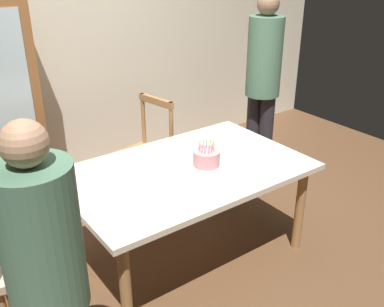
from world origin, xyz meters
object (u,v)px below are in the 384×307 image
(birthday_cake, at_px, (207,159))
(person_guest, at_px, (263,78))
(plate_far_side, at_px, (158,159))
(dining_table, at_px, (186,178))
(plate_near_celebrant, at_px, (147,203))
(chair_spindle_back, at_px, (144,155))
(chair_upholstered, at_px, (9,253))
(person_celebrant, at_px, (48,278))

(birthday_cake, height_order, person_guest, person_guest)
(birthday_cake, xyz_separation_m, plate_far_side, (-0.21, 0.30, -0.05))
(plate_far_side, xyz_separation_m, person_guest, (1.40, 0.37, 0.29))
(dining_table, relative_size, plate_near_celebrant, 7.63)
(chair_spindle_back, relative_size, chair_upholstered, 1.00)
(plate_near_celebrant, bearing_deg, person_celebrant, -146.29)
(birthday_cake, relative_size, person_guest, 0.16)
(birthday_cake, distance_m, plate_far_side, 0.37)
(dining_table, distance_m, person_guest, 1.49)
(birthday_cake, height_order, plate_far_side, birthday_cake)
(plate_far_side, height_order, chair_spindle_back, chair_spindle_back)
(chair_spindle_back, relative_size, person_guest, 0.53)
(dining_table, xyz_separation_m, birthday_cake, (0.13, -0.06, 0.13))
(plate_near_celebrant, height_order, person_guest, person_guest)
(dining_table, bearing_deg, plate_near_celebrant, -152.55)
(chair_spindle_back, xyz_separation_m, person_guest, (1.16, -0.25, 0.56))
(dining_table, bearing_deg, person_guest, 24.84)
(plate_far_side, height_order, chair_upholstered, chair_upholstered)
(dining_table, relative_size, chair_upholstered, 1.77)
(birthday_cake, xyz_separation_m, person_guest, (1.18, 0.67, 0.24))
(chair_upholstered, relative_size, person_celebrant, 0.60)
(birthday_cake, bearing_deg, plate_far_side, 125.48)
(dining_table, distance_m, person_celebrant, 1.47)
(person_celebrant, bearing_deg, person_guest, 28.14)
(person_guest, bearing_deg, chair_spindle_back, 167.85)
(birthday_cake, bearing_deg, chair_spindle_back, 88.73)
(chair_spindle_back, height_order, chair_upholstered, same)
(plate_near_celebrant, distance_m, chair_upholstered, 0.84)
(person_guest, bearing_deg, dining_table, -155.16)
(dining_table, bearing_deg, chair_spindle_back, 80.01)
(plate_near_celebrant, xyz_separation_m, chair_upholstered, (-0.77, 0.29, -0.20))
(dining_table, height_order, chair_spindle_back, chair_spindle_back)
(chair_spindle_back, bearing_deg, plate_far_side, -110.80)
(plate_near_celebrant, relative_size, plate_far_side, 1.00)
(chair_upholstered, bearing_deg, person_guest, 12.49)
(plate_near_celebrant, height_order, person_celebrant, person_celebrant)
(dining_table, distance_m, plate_far_side, 0.27)
(birthday_cake, height_order, plate_near_celebrant, birthday_cake)
(chair_spindle_back, bearing_deg, plate_near_celebrant, -119.15)
(person_celebrant, bearing_deg, chair_upholstered, 89.73)
(plate_far_side, bearing_deg, chair_spindle_back, 69.20)
(chair_spindle_back, bearing_deg, person_celebrant, -130.61)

